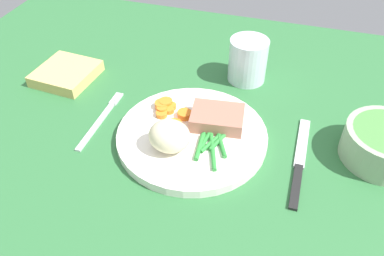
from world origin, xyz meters
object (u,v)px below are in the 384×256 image
(meat_portion, at_px, (218,116))
(fork, at_px, (100,120))
(water_glass, at_px, (248,63))
(napkin, at_px, (66,74))
(dinner_plate, at_px, (192,136))
(knife, at_px, (299,162))

(meat_portion, relative_size, fork, 0.54)
(water_glass, height_order, napkin, water_glass)
(napkin, bearing_deg, meat_portion, -10.06)
(dinner_plate, relative_size, fork, 1.54)
(dinner_plate, relative_size, water_glass, 2.90)
(water_glass, bearing_deg, meat_portion, -96.10)
(knife, bearing_deg, napkin, 168.04)
(dinner_plate, bearing_deg, knife, -0.90)
(knife, distance_m, water_glass, 0.25)
(meat_portion, height_order, fork, meat_portion)
(meat_portion, height_order, water_glass, water_glass)
(fork, height_order, napkin, napkin)
(dinner_plate, bearing_deg, fork, -179.15)
(fork, distance_m, knife, 0.35)
(water_glass, bearing_deg, fork, -136.97)
(water_glass, xyz_separation_m, napkin, (-0.35, -0.11, -0.03))
(meat_portion, xyz_separation_m, knife, (0.15, -0.04, -0.03))
(fork, xyz_separation_m, napkin, (-0.13, 0.10, 0.01))
(knife, bearing_deg, fork, 179.99)
(meat_portion, distance_m, water_glass, 0.17)
(dinner_plate, height_order, fork, dinner_plate)
(knife, distance_m, napkin, 0.49)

